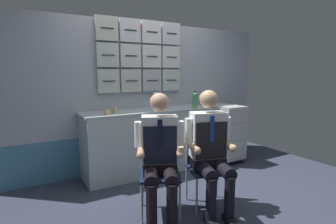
% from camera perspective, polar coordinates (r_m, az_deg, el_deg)
% --- Properties ---
extents(ground, '(4.80, 4.80, 0.04)m').
position_cam_1_polar(ground, '(3.23, 7.13, -18.26)').
color(ground, '#313647').
extents(galley_bulkhead, '(4.20, 0.14, 2.17)m').
position_cam_1_polar(galley_bulkhead, '(4.06, -4.59, 3.88)').
color(galley_bulkhead, '#A1A6B5').
rests_on(galley_bulkhead, ground).
extents(galley_counter, '(1.89, 0.53, 0.90)m').
position_cam_1_polar(galley_counter, '(3.88, -4.07, -6.14)').
color(galley_counter, '#B1C1C1').
rests_on(galley_counter, ground).
extents(service_trolley, '(0.40, 0.65, 0.91)m').
position_cam_1_polar(service_trolley, '(4.46, 11.86, -3.93)').
color(service_trolley, black).
rests_on(service_trolley, ground).
extents(folding_chair_left, '(0.53, 0.53, 0.82)m').
position_cam_1_polar(folding_chair_left, '(2.80, -1.87, -10.84)').
color(folding_chair_left, '#A8AAAF').
rests_on(folding_chair_left, ground).
extents(crew_member_left, '(0.57, 0.67, 1.23)m').
position_cam_1_polar(crew_member_left, '(2.60, -1.70, -8.45)').
color(crew_member_left, black).
rests_on(crew_member_left, ground).
extents(folding_chair_center, '(0.50, 0.50, 0.82)m').
position_cam_1_polar(folding_chair_center, '(2.98, 7.87, -9.76)').
color(folding_chair_center, '#A8AAAF').
rests_on(folding_chair_center, ground).
extents(crew_member_center, '(0.53, 0.68, 1.25)m').
position_cam_1_polar(crew_member_center, '(2.78, 9.08, -7.18)').
color(crew_member_center, black).
rests_on(crew_member_center, ground).
extents(water_bottle_short, '(0.07, 0.07, 0.25)m').
position_cam_1_polar(water_bottle_short, '(3.96, 5.72, 2.57)').
color(water_bottle_short, '#4D9A59').
rests_on(water_bottle_short, galley_counter).
extents(water_bottle_clear, '(0.08, 0.08, 0.28)m').
position_cam_1_polar(water_bottle_clear, '(3.69, -2.76, 2.39)').
color(water_bottle_clear, silver).
rests_on(water_bottle_clear, galley_counter).
extents(paper_cup_blue, '(0.07, 0.07, 0.06)m').
position_cam_1_polar(paper_cup_blue, '(3.42, -12.96, 0.01)').
color(paper_cup_blue, tan).
rests_on(paper_cup_blue, galley_counter).
extents(paper_cup_tan, '(0.06, 0.06, 0.07)m').
position_cam_1_polar(paper_cup_tan, '(3.55, -11.20, 0.39)').
color(paper_cup_tan, tan).
rests_on(paper_cup_tan, galley_counter).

